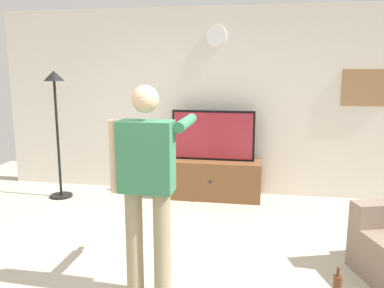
# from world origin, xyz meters

# --- Properties ---
(back_wall) EXTENTS (6.40, 0.10, 2.70)m
(back_wall) POSITION_xyz_m (0.00, 2.95, 1.35)
(back_wall) COLOR silver
(back_wall) RESTS_ON ground_plane
(tv_stand) EXTENTS (1.38, 0.49, 0.55)m
(tv_stand) POSITION_xyz_m (0.07, 2.60, 0.27)
(tv_stand) COLOR brown
(tv_stand) RESTS_ON ground_plane
(television) EXTENTS (1.17, 0.07, 0.71)m
(television) POSITION_xyz_m (0.07, 2.65, 0.90)
(television) COLOR black
(television) RESTS_ON tv_stand
(wall_clock) EXTENTS (0.29, 0.03, 0.29)m
(wall_clock) POSITION_xyz_m (0.07, 2.89, 2.28)
(wall_clock) COLOR white
(framed_picture) EXTENTS (0.57, 0.04, 0.50)m
(framed_picture) POSITION_xyz_m (2.09, 2.90, 1.58)
(framed_picture) COLOR #997047
(floor_lamp) EXTENTS (0.32, 0.32, 1.81)m
(floor_lamp) POSITION_xyz_m (-2.10, 2.26, 1.29)
(floor_lamp) COLOR black
(floor_lamp) RESTS_ON ground_plane
(person_standing_nearer_lamp) EXTENTS (0.60, 0.78, 1.72)m
(person_standing_nearer_lamp) POSITION_xyz_m (-0.13, 0.02, 0.98)
(person_standing_nearer_lamp) COLOR gray
(person_standing_nearer_lamp) RESTS_ON ground_plane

